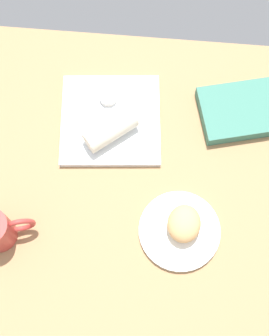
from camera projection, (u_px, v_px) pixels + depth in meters
dining_table at (106, 186)px, 120.95cm from camera, size 110.00×90.00×4.00cm
round_plate at (179, 231)px, 114.18cm from camera, size 19.78×19.78×1.40cm
scone_pastry at (184, 224)px, 111.20cm from camera, size 8.65×9.85×5.68cm
square_plate at (111, 120)px, 124.40cm from camera, size 28.16×28.16×1.60cm
sauce_cup at (108, 97)px, 124.63cm from camera, size 4.71×4.71×2.01cm
breakfast_wrap at (112, 130)px, 119.40cm from camera, size 14.24×13.15×5.64cm
book_stack at (239, 111)px, 124.30cm from camera, size 23.26×20.15×3.40cm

